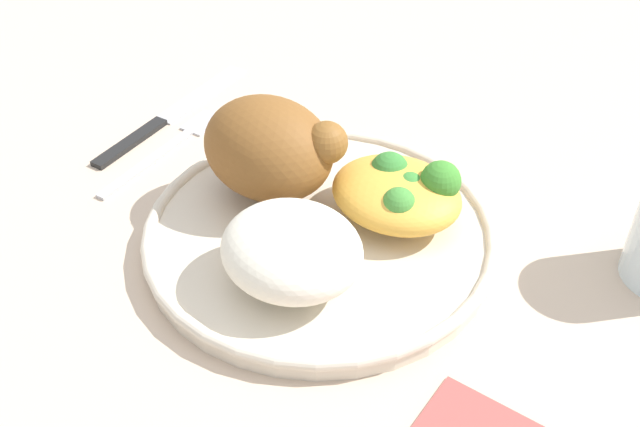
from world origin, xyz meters
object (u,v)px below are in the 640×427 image
at_px(roasted_chicken, 271,148).
at_px(mac_cheese_with_broccoli, 401,191).
at_px(rice_pile, 292,250).
at_px(fork, 168,146).
at_px(knife, 161,120).
at_px(plate, 320,234).

relative_size(roasted_chicken, mac_cheese_with_broccoli, 1.13).
xyz_separation_m(rice_pile, fork, (-0.19, 0.08, -0.04)).
distance_m(roasted_chicken, mac_cheese_with_broccoli, 0.10).
bearing_deg(knife, roasted_chicken, -13.56).
relative_size(plate, knife, 1.30).
relative_size(rice_pile, mac_cheese_with_broccoli, 0.98).
relative_size(plate, fork, 1.73).
xyz_separation_m(roasted_chicken, rice_pile, (0.07, -0.07, -0.01)).
bearing_deg(mac_cheese_with_broccoli, rice_pile, -103.32).
xyz_separation_m(mac_cheese_with_broccoli, fork, (-0.21, -0.02, -0.03)).
xyz_separation_m(plate, knife, (-0.20, 0.05, -0.01)).
bearing_deg(roasted_chicken, rice_pile, -44.53).
relative_size(roasted_chicken, rice_pile, 1.15).
relative_size(roasted_chicken, knife, 0.55).
bearing_deg(knife, fork, -37.88).
xyz_separation_m(mac_cheese_with_broccoli, knife, (-0.24, 0.01, -0.03)).
bearing_deg(plate, roasted_chicken, 165.74).
bearing_deg(mac_cheese_with_broccoli, roasted_chicken, -161.14).
xyz_separation_m(plate, roasted_chicken, (-0.05, 0.01, 0.04)).
height_order(plate, fork, plate).
bearing_deg(roasted_chicken, knife, 166.44).
bearing_deg(roasted_chicken, plate, -14.26).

